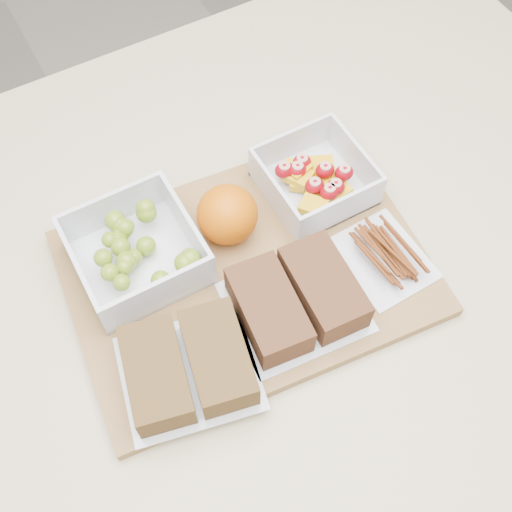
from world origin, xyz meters
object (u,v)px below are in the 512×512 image
object	(u,v)px
sandwich_bag_left	(187,366)
orange	(227,215)
cutting_board	(247,273)
pretzel_bag	(384,254)
fruit_container	(315,180)
grape_container	(137,251)
sandwich_bag_center	(296,299)

from	to	relation	value
sandwich_bag_left	orange	bearing A→B (deg)	48.80
cutting_board	pretzel_bag	bearing A→B (deg)	-18.62
fruit_container	orange	bearing A→B (deg)	-178.51
cutting_board	fruit_container	xyz separation A→B (m)	(0.13, 0.06, 0.03)
grape_container	fruit_container	size ratio (longest dim) A/B	1.13
grape_container	orange	distance (m)	0.11
cutting_board	grape_container	bearing A→B (deg)	151.42
cutting_board	grape_container	world-z (taller)	grape_container
orange	pretzel_bag	bearing A→B (deg)	-41.34
cutting_board	sandwich_bag_center	bearing A→B (deg)	-65.53
sandwich_bag_center	pretzel_bag	world-z (taller)	sandwich_bag_center
cutting_board	pretzel_bag	size ratio (longest dim) A/B	3.55
grape_container	fruit_container	distance (m)	0.24
orange	pretzel_bag	xyz separation A→B (m)	(0.14, -0.13, -0.02)
fruit_container	sandwich_bag_left	size ratio (longest dim) A/B	0.73
grape_container	orange	size ratio (longest dim) A/B	1.89
grape_container	cutting_board	bearing A→B (deg)	-34.24
cutting_board	sandwich_bag_left	size ratio (longest dim) A/B	2.46
orange	fruit_container	bearing A→B (deg)	1.49
cutting_board	orange	world-z (taller)	orange
fruit_container	pretzel_bag	xyz separation A→B (m)	(0.02, -0.13, -0.01)
cutting_board	orange	bearing A→B (deg)	89.61
fruit_container	sandwich_bag_center	xyz separation A→B (m)	(-0.11, -0.13, 0.00)
fruit_container	pretzel_bag	world-z (taller)	fruit_container
cutting_board	sandwich_bag_center	distance (m)	0.08
grape_container	orange	bearing A→B (deg)	-6.97
sandwich_bag_left	grape_container	bearing A→B (deg)	85.79
fruit_container	sandwich_bag_left	world-z (taller)	fruit_container
sandwich_bag_center	pretzel_bag	distance (m)	0.13
grape_container	pretzel_bag	size ratio (longest dim) A/B	1.19
cutting_board	orange	xyz separation A→B (m)	(0.01, 0.06, 0.05)
cutting_board	fruit_container	size ratio (longest dim) A/B	3.37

